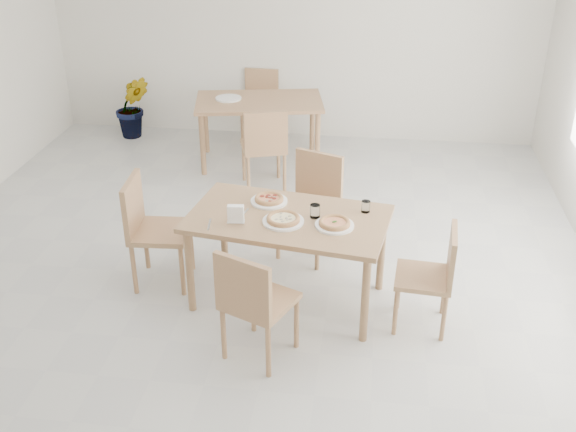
# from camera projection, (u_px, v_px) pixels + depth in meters

# --- Properties ---
(main_table) EXTENTS (1.62, 1.07, 0.75)m
(main_table) POSITION_uv_depth(u_px,v_px,m) (288.00, 226.00, 5.14)
(main_table) COLOR #A27953
(main_table) RESTS_ON ground
(chair_south) EXTENTS (0.57, 0.57, 0.88)m
(chair_south) POSITION_uv_depth(u_px,v_px,m) (253.00, 299.00, 4.56)
(chair_south) COLOR #A87F54
(chair_south) RESTS_ON ground
(chair_north) EXTENTS (0.58, 0.58, 0.91)m
(chair_north) POSITION_uv_depth(u_px,v_px,m) (313.00, 197.00, 5.90)
(chair_north) COLOR #A87F54
(chair_north) RESTS_ON ground
(chair_west) EXTENTS (0.49, 0.49, 0.93)m
(chair_west) POSITION_uv_depth(u_px,v_px,m) (149.00, 224.00, 5.44)
(chair_west) COLOR #A87F54
(chair_west) RESTS_ON ground
(chair_east) EXTENTS (0.44, 0.44, 0.82)m
(chair_east) POSITION_uv_depth(u_px,v_px,m) (435.00, 272.00, 4.93)
(chair_east) COLOR #A87F54
(chair_east) RESTS_ON ground
(plate_margherita) EXTENTS (0.29, 0.29, 0.02)m
(plate_margherita) POSITION_uv_depth(u_px,v_px,m) (334.00, 225.00, 4.96)
(plate_margherita) COLOR white
(plate_margherita) RESTS_ON main_table
(plate_mushroom) EXTENTS (0.31, 0.31, 0.02)m
(plate_mushroom) POSITION_uv_depth(u_px,v_px,m) (283.00, 221.00, 5.02)
(plate_mushroom) COLOR white
(plate_mushroom) RESTS_ON main_table
(plate_pepperoni) EXTENTS (0.29, 0.29, 0.02)m
(plate_pepperoni) POSITION_uv_depth(u_px,v_px,m) (269.00, 201.00, 5.32)
(plate_pepperoni) COLOR white
(plate_pepperoni) RESTS_ON main_table
(pizza_margherita) EXTENTS (0.30, 0.30, 0.03)m
(pizza_margherita) POSITION_uv_depth(u_px,v_px,m) (334.00, 223.00, 4.95)
(pizza_margherita) COLOR tan
(pizza_margherita) RESTS_ON plate_margherita
(pizza_mushroom) EXTENTS (0.33, 0.33, 0.03)m
(pizza_mushroom) POSITION_uv_depth(u_px,v_px,m) (283.00, 219.00, 5.01)
(pizza_mushroom) COLOR tan
(pizza_mushroom) RESTS_ON plate_mushroom
(pizza_pepperoni) EXTENTS (0.27, 0.27, 0.03)m
(pizza_pepperoni) POSITION_uv_depth(u_px,v_px,m) (269.00, 199.00, 5.31)
(pizza_pepperoni) COLOR tan
(pizza_pepperoni) RESTS_ON plate_pepperoni
(tumbler_a) EXTENTS (0.07, 0.07, 0.09)m
(tumbler_a) POSITION_uv_depth(u_px,v_px,m) (366.00, 206.00, 5.16)
(tumbler_a) COLOR white
(tumbler_a) RESTS_ON main_table
(tumbler_b) EXTENTS (0.08, 0.08, 0.10)m
(tumbler_b) POSITION_uv_depth(u_px,v_px,m) (315.00, 211.00, 5.07)
(tumbler_b) COLOR white
(tumbler_b) RESTS_ON main_table
(napkin_holder) EXTENTS (0.14, 0.08, 0.15)m
(napkin_holder) POSITION_uv_depth(u_px,v_px,m) (236.00, 215.00, 4.98)
(napkin_holder) COLOR silver
(napkin_holder) RESTS_ON main_table
(fork_a) EXTENTS (0.06, 0.20, 0.01)m
(fork_a) POSITION_uv_depth(u_px,v_px,m) (244.00, 214.00, 5.14)
(fork_a) COLOR silver
(fork_a) RESTS_ON main_table
(fork_b) EXTENTS (0.04, 0.18, 0.01)m
(fork_b) POSITION_uv_depth(u_px,v_px,m) (209.00, 225.00, 4.99)
(fork_b) COLOR silver
(fork_b) RESTS_ON main_table
(second_table) EXTENTS (1.55, 1.06, 0.75)m
(second_table) POSITION_uv_depth(u_px,v_px,m) (259.00, 108.00, 7.66)
(second_table) COLOR #A87F54
(second_table) RESTS_ON ground
(chair_back_s) EXTENTS (0.57, 0.57, 0.91)m
(chair_back_s) POSITION_uv_depth(u_px,v_px,m) (265.00, 144.00, 7.04)
(chair_back_s) COLOR #A87F54
(chair_back_s) RESTS_ON ground
(chair_back_n) EXTENTS (0.44, 0.44, 0.86)m
(chair_back_n) POSITION_uv_depth(u_px,v_px,m) (260.00, 99.00, 8.45)
(chair_back_n) COLOR #A87F54
(chair_back_n) RESTS_ON ground
(plate_empty) EXTENTS (0.29, 0.29, 0.02)m
(plate_empty) POSITION_uv_depth(u_px,v_px,m) (228.00, 98.00, 7.65)
(plate_empty) COLOR white
(plate_empty) RESTS_ON second_table
(potted_plant) EXTENTS (0.54, 0.49, 0.79)m
(potted_plant) POSITION_uv_depth(u_px,v_px,m) (133.00, 107.00, 8.51)
(potted_plant) COLOR #216E23
(potted_plant) RESTS_ON ground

